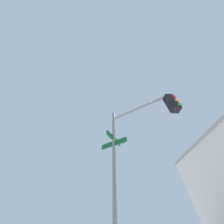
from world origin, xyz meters
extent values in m
cylinder|color=slate|center=(-6.99, -6.53, 2.82)|extent=(0.12, 0.12, 5.64)
cylinder|color=slate|center=(-6.30, -5.52, 5.24)|extent=(1.45, 2.09, 0.09)
cube|color=black|center=(-5.61, -4.50, 4.79)|extent=(0.28, 0.28, 0.80)
sphere|color=red|center=(-5.53, -4.38, 5.04)|extent=(0.18, 0.18, 0.18)
sphere|color=orange|center=(-5.53, -4.38, 4.79)|extent=(0.18, 0.18, 0.18)
sphere|color=green|center=(-5.53, -4.38, 4.54)|extent=(0.18, 0.18, 0.18)
cube|color=#0F5128|center=(-6.99, -6.53, 3.94)|extent=(0.65, 0.93, 0.20)
cube|color=#0F5128|center=(-6.99, -6.53, 4.16)|extent=(0.85, 0.59, 0.20)
camera|label=1|loc=(-3.37, -6.75, 1.70)|focal=17.11mm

